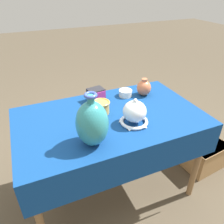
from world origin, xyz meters
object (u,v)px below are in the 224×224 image
mosaic_tile_box (96,95)px  cup_wide_ochre (101,107)px  pot_squat_ivory (125,93)px  vase_dome_bell (134,113)px  vase_tall_bulbous (92,123)px  wooden_crate (200,152)px  jar_round_terracotta (144,88)px

mosaic_tile_box → cup_wide_ochre: bearing=-107.3°
pot_squat_ivory → vase_dome_bell: bearing=-108.1°
vase_dome_bell → mosaic_tile_box: vase_dome_bell is taller
vase_tall_bulbous → mosaic_tile_box: 0.51m
vase_tall_bulbous → mosaic_tile_box: (0.19, 0.47, -0.09)m
mosaic_tile_box → wooden_crate: mosaic_tile_box is taller
jar_round_terracotta → mosaic_tile_box: bearing=170.9°
vase_dome_bell → wooden_crate: vase_dome_bell is taller
vase_dome_bell → wooden_crate: (0.77, 0.07, -0.65)m
pot_squat_ivory → cup_wide_ochre: cup_wide_ochre is taller
vase_dome_bell → cup_wide_ochre: size_ratio=1.64×
mosaic_tile_box → jar_round_terracotta: (0.38, -0.06, 0.01)m
vase_tall_bulbous → cup_wide_ochre: (0.16, 0.29, -0.09)m
cup_wide_ochre → pot_squat_ivory: bearing=31.7°
vase_dome_bell → mosaic_tile_box: size_ratio=1.52×
vase_tall_bulbous → pot_squat_ivory: bearing=46.6°
vase_dome_bell → pot_squat_ivory: 0.39m
vase_dome_bell → wooden_crate: bearing=4.9°
pot_squat_ivory → cup_wide_ochre: size_ratio=0.86×
mosaic_tile_box → jar_round_terracotta: bearing=-17.9°
vase_tall_bulbous → pot_squat_ivory: (0.43, 0.45, -0.11)m
vase_dome_bell → cup_wide_ochre: vase_dome_bell is taller
mosaic_tile_box → jar_round_terracotta: 0.38m
mosaic_tile_box → cup_wide_ochre: 0.19m
vase_dome_bell → mosaic_tile_box: 0.40m
vase_dome_bell → pot_squat_ivory: size_ratio=1.90×
vase_dome_bell → pot_squat_ivory: vase_dome_bell is taller
jar_round_terracotta → vase_tall_bulbous: bearing=-144.1°
mosaic_tile_box → jar_round_terracotta: size_ratio=0.94×
mosaic_tile_box → wooden_crate: (0.89, -0.32, -0.63)m
vase_tall_bulbous → vase_dome_bell: 0.33m
cup_wide_ochre → wooden_crate: 1.12m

